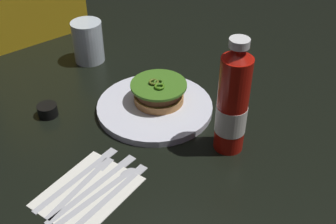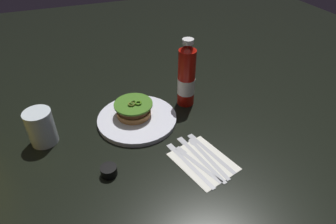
% 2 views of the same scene
% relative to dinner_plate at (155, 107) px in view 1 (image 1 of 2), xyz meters
% --- Properties ---
extents(ground_plane, '(3.00, 3.00, 0.00)m').
position_rel_dinner_plate_xyz_m(ground_plane, '(-0.12, 0.02, -0.01)').
color(ground_plane, black).
extents(dinner_plate, '(0.26, 0.26, 0.02)m').
position_rel_dinner_plate_xyz_m(dinner_plate, '(0.00, 0.00, 0.00)').
color(dinner_plate, white).
rests_on(dinner_plate, ground_plane).
extents(burger_sandwich, '(0.13, 0.13, 0.05)m').
position_rel_dinner_plate_xyz_m(burger_sandwich, '(0.02, 0.01, 0.03)').
color(burger_sandwich, '#BD7E43').
rests_on(burger_sandwich, dinner_plate).
extents(ketchup_bottle, '(0.06, 0.06, 0.24)m').
position_rel_dinner_plate_xyz_m(ketchup_bottle, '(0.04, -0.19, 0.10)').
color(ketchup_bottle, '#B1140B').
rests_on(ketchup_bottle, ground_plane).
extents(water_glass, '(0.08, 0.08, 0.11)m').
position_rel_dinner_plate_xyz_m(water_glass, '(0.00, 0.29, 0.05)').
color(water_glass, silver).
rests_on(water_glass, ground_plane).
extents(condiment_cup, '(0.04, 0.04, 0.03)m').
position_rel_dinner_plate_xyz_m(condiment_cup, '(-0.20, 0.13, 0.01)').
color(condiment_cup, black).
rests_on(condiment_cup, ground_plane).
extents(napkin, '(0.20, 0.17, 0.00)m').
position_rel_dinner_plate_xyz_m(napkin, '(-0.25, -0.12, -0.01)').
color(napkin, white).
rests_on(napkin, ground_plane).
extents(table_knife, '(0.19, 0.06, 0.00)m').
position_rel_dinner_plate_xyz_m(table_knife, '(-0.21, -0.15, -0.00)').
color(table_knife, silver).
rests_on(table_knife, napkin).
extents(spoon_utensil, '(0.19, 0.05, 0.00)m').
position_rel_dinner_plate_xyz_m(spoon_utensil, '(-0.21, -0.14, -0.00)').
color(spoon_utensil, silver).
rests_on(spoon_utensil, napkin).
extents(steak_knife, '(0.21, 0.06, 0.00)m').
position_rel_dinner_plate_xyz_m(steak_knife, '(-0.22, -0.12, -0.00)').
color(steak_knife, silver).
rests_on(steak_knife, napkin).
extents(fork_utensil, '(0.17, 0.08, 0.00)m').
position_rel_dinner_plate_xyz_m(fork_utensil, '(-0.23, -0.10, -0.00)').
color(fork_utensil, silver).
rests_on(fork_utensil, napkin).
extents(butter_knife, '(0.20, 0.06, 0.00)m').
position_rel_dinner_plate_xyz_m(butter_knife, '(-0.23, -0.08, -0.00)').
color(butter_knife, silver).
rests_on(butter_knife, napkin).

